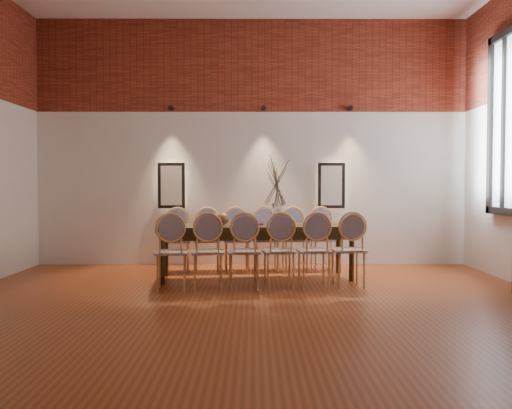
{
  "coord_description": "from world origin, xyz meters",
  "views": [
    {
      "loc": [
        0.04,
        -5.37,
        1.3
      ],
      "look_at": [
        0.07,
        1.75,
        1.05
      ],
      "focal_mm": 38.0,
      "sensor_mm": 36.0,
      "label": 1
    }
  ],
  "objects_px": {
    "chair_near_d": "(279,251)",
    "chair_far_a": "(177,241)",
    "chair_near_b": "(208,252)",
    "chair_far_b": "(207,240)",
    "chair_far_f": "(324,239)",
    "dining_table": "(256,252)",
    "chair_far_e": "(295,239)",
    "book": "(254,224)",
    "chair_near_e": "(314,251)",
    "chair_near_a": "(172,252)",
    "chair_near_c": "(244,251)",
    "chair_far_c": "(237,240)",
    "chair_near_f": "(348,250)",
    "bowl": "(220,219)",
    "vase": "(277,214)",
    "chair_far_d": "(266,240)"
  },
  "relations": [
    {
      "from": "chair_near_c",
      "to": "chair_near_f",
      "type": "xyz_separation_m",
      "value": [
        1.34,
        0.13,
        0.0
      ]
    },
    {
      "from": "chair_far_f",
      "to": "chair_near_c",
      "type": "bearing_deg",
      "value": 46.62
    },
    {
      "from": "bowl",
      "to": "chair_near_c",
      "type": "bearing_deg",
      "value": -62.54
    },
    {
      "from": "chair_near_b",
      "to": "bowl",
      "type": "distance_m",
      "value": 0.78
    },
    {
      "from": "dining_table",
      "to": "chair_far_b",
      "type": "height_order",
      "value": "chair_far_b"
    },
    {
      "from": "chair_far_e",
      "to": "book",
      "type": "relative_size",
      "value": 3.62
    },
    {
      "from": "chair_near_c",
      "to": "chair_near_e",
      "type": "relative_size",
      "value": 1.0
    },
    {
      "from": "chair_near_d",
      "to": "chair_far_a",
      "type": "bearing_deg",
      "value": 133.38
    },
    {
      "from": "chair_near_d",
      "to": "chair_far_a",
      "type": "relative_size",
      "value": 1.0
    },
    {
      "from": "dining_table",
      "to": "chair_near_d",
      "type": "xyz_separation_m",
      "value": [
        0.29,
        -0.69,
        0.09
      ]
    },
    {
      "from": "chair_far_e",
      "to": "book",
      "type": "distance_m",
      "value": 1.04
    },
    {
      "from": "chair_far_f",
      "to": "vase",
      "type": "height_order",
      "value": "vase"
    },
    {
      "from": "chair_near_e",
      "to": "chair_near_f",
      "type": "bearing_deg",
      "value": -0.0
    },
    {
      "from": "bowl",
      "to": "book",
      "type": "bearing_deg",
      "value": 13.08
    },
    {
      "from": "chair_far_a",
      "to": "dining_table",
      "type": "bearing_deg",
      "value": 147.59
    },
    {
      "from": "chair_far_f",
      "to": "bowl",
      "type": "bearing_deg",
      "value": 25.26
    },
    {
      "from": "chair_near_b",
      "to": "chair_far_a",
      "type": "height_order",
      "value": "same"
    },
    {
      "from": "chair_near_f",
      "to": "chair_far_e",
      "type": "xyz_separation_m",
      "value": [
        -0.58,
        1.38,
        0.0
      ]
    },
    {
      "from": "chair_near_b",
      "to": "chair_far_b",
      "type": "height_order",
      "value": "same"
    },
    {
      "from": "chair_near_e",
      "to": "vase",
      "type": "xyz_separation_m",
      "value": [
        -0.45,
        0.67,
        0.43
      ]
    },
    {
      "from": "chair_near_d",
      "to": "chair_far_e",
      "type": "distance_m",
      "value": 1.5
    },
    {
      "from": "chair_near_f",
      "to": "chair_far_d",
      "type": "relative_size",
      "value": 1.0
    },
    {
      "from": "chair_near_b",
      "to": "chair_near_d",
      "type": "xyz_separation_m",
      "value": [
        0.9,
        0.08,
        0.0
      ]
    },
    {
      "from": "chair_near_c",
      "to": "chair_far_d",
      "type": "height_order",
      "value": "same"
    },
    {
      "from": "chair_near_a",
      "to": "chair_near_b",
      "type": "relative_size",
      "value": 1.0
    },
    {
      "from": "chair_near_d",
      "to": "chair_far_b",
      "type": "height_order",
      "value": "same"
    },
    {
      "from": "chair_near_c",
      "to": "chair_near_d",
      "type": "bearing_deg",
      "value": -0.0
    },
    {
      "from": "chair_near_b",
      "to": "vase",
      "type": "xyz_separation_m",
      "value": [
        0.9,
        0.8,
        0.43
      ]
    },
    {
      "from": "chair_far_d",
      "to": "chair_far_f",
      "type": "height_order",
      "value": "same"
    },
    {
      "from": "chair_near_d",
      "to": "chair_near_e",
      "type": "height_order",
      "value": "same"
    },
    {
      "from": "chair_near_c",
      "to": "chair_far_a",
      "type": "relative_size",
      "value": 1.0
    },
    {
      "from": "chair_near_b",
      "to": "chair_near_f",
      "type": "height_order",
      "value": "same"
    },
    {
      "from": "dining_table",
      "to": "chair_far_f",
      "type": "distance_m",
      "value": 1.33
    },
    {
      "from": "chair_near_e",
      "to": "chair_far_e",
      "type": "bearing_deg",
      "value": 90.0
    },
    {
      "from": "chair_far_a",
      "to": "chair_far_b",
      "type": "distance_m",
      "value": 0.45
    },
    {
      "from": "chair_near_b",
      "to": "chair_near_d",
      "type": "relative_size",
      "value": 1.0
    },
    {
      "from": "chair_near_b",
      "to": "chair_far_b",
      "type": "distance_m",
      "value": 1.43
    },
    {
      "from": "chair_near_f",
      "to": "book",
      "type": "height_order",
      "value": "chair_near_f"
    },
    {
      "from": "chair_far_b",
      "to": "chair_far_e",
      "type": "relative_size",
      "value": 1.0
    },
    {
      "from": "chair_near_f",
      "to": "bowl",
      "type": "height_order",
      "value": "chair_near_f"
    },
    {
      "from": "chair_far_c",
      "to": "bowl",
      "type": "distance_m",
      "value": 0.89
    },
    {
      "from": "chair_far_c",
      "to": "book",
      "type": "height_order",
      "value": "chair_far_c"
    },
    {
      "from": "chair_far_b",
      "to": "bowl",
      "type": "height_order",
      "value": "chair_far_b"
    },
    {
      "from": "vase",
      "to": "chair_near_d",
      "type": "bearing_deg",
      "value": -90.02
    },
    {
      "from": "chair_near_b",
      "to": "book",
      "type": "bearing_deg",
      "value": 48.46
    },
    {
      "from": "bowl",
      "to": "chair_far_d",
      "type": "bearing_deg",
      "value": 52.04
    },
    {
      "from": "chair_far_f",
      "to": "dining_table",
      "type": "bearing_deg",
      "value": 32.41
    },
    {
      "from": "chair_near_f",
      "to": "bowl",
      "type": "xyz_separation_m",
      "value": [
        -1.67,
        0.51,
        0.37
      ]
    },
    {
      "from": "chair_near_b",
      "to": "chair_near_f",
      "type": "relative_size",
      "value": 1.0
    },
    {
      "from": "chair_near_c",
      "to": "chair_near_e",
      "type": "bearing_deg",
      "value": -0.0
    }
  ]
}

